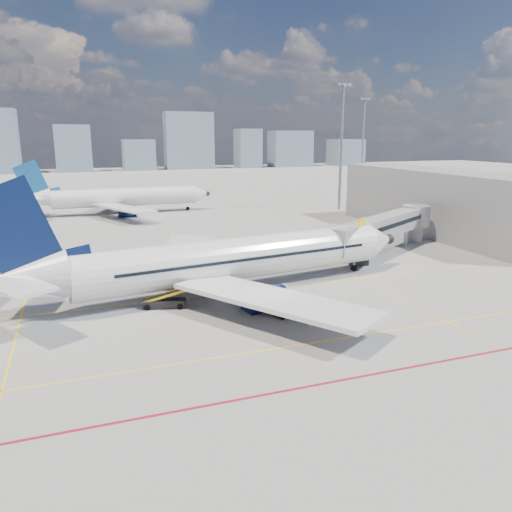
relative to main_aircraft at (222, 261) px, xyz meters
The scene contains 13 objects.
ground 9.26m from the main_aircraft, 80.33° to the right, with size 420.00×420.00×0.00m, color gray.
apron_markings 12.91m from the main_aircraft, 85.96° to the right, with size 90.00×35.12×0.01m.
jet_bridge 26.33m from the main_aircraft, 18.49° to the left, with size 23.55×15.78×6.30m.
terminal_block 44.97m from the main_aircraft, 22.84° to the left, with size 10.00×42.00×10.00m.
floodlight_mast_ne 61.81m from the main_aircraft, 49.64° to the left, with size 3.20×0.61×25.45m.
floodlight_mast_far 105.62m from the main_aircraft, 50.78° to the left, with size 3.20×0.61×25.45m.
distant_skyline 181.56m from the main_aircraft, 90.28° to the left, with size 253.36×15.85×25.39m.
main_aircraft is the anchor object (origin of this frame).
second_aircraft 56.23m from the main_aircraft, 95.22° to the left, with size 37.33×32.53×10.94m.
baggage_tug 12.70m from the main_aircraft, 58.84° to the right, with size 2.30×1.72×1.45m.
cargo_dolly 9.33m from the main_aircraft, 66.45° to the right, with size 3.41×2.29×1.72m.
belt_loader 7.24m from the main_aircraft, 156.79° to the right, with size 5.59×2.66×2.25m.
ramp_worker 12.28m from the main_aircraft, 69.31° to the right, with size 0.61×0.40×1.66m, color yellow.
Camera 1 is at (-14.87, -37.69, 15.50)m, focal length 35.00 mm.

